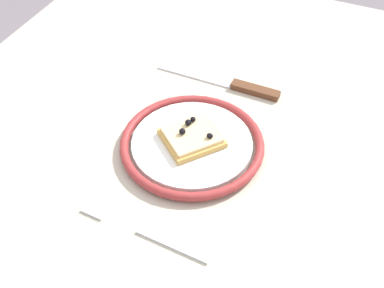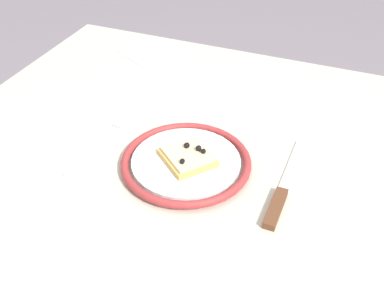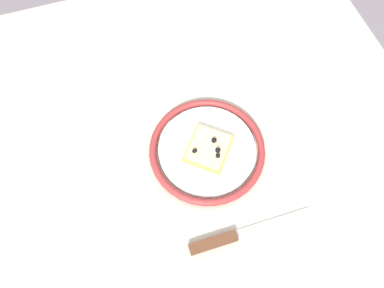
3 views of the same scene
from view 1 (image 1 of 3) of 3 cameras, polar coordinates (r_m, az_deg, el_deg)
name	(u,v)px [view 1 (image 1 of 3)]	position (r m, az deg, el deg)	size (l,w,h in m)	color
dining_table	(185,162)	(0.89, -0.81, -2.13)	(1.07, 0.91, 0.71)	#BCB29E
plate	(192,144)	(0.80, 0.00, -0.02)	(0.23, 0.23, 0.02)	white
pizza_slice_near	(192,137)	(0.79, -0.02, 0.84)	(0.12, 0.12, 0.03)	tan
knife	(238,86)	(0.92, 5.32, 6.64)	(0.02, 0.24, 0.01)	silver
fork	(142,231)	(0.71, -5.70, -9.92)	(0.03, 0.20, 0.00)	#BDBDBD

